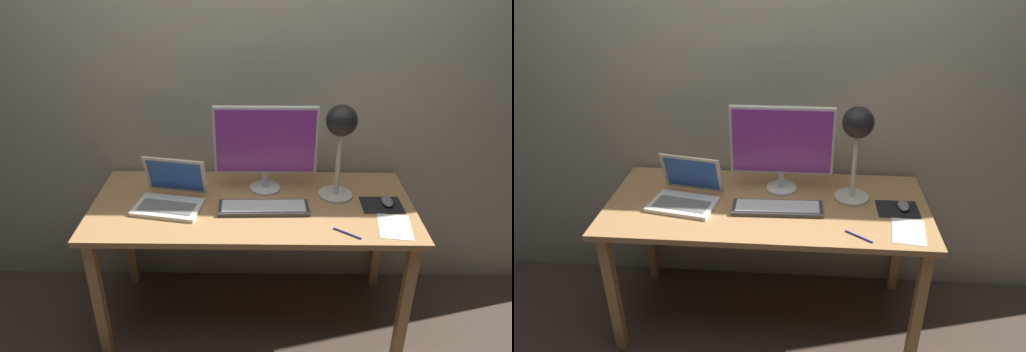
% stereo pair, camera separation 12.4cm
% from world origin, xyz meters
% --- Properties ---
extents(ground_plane, '(4.80, 4.80, 0.00)m').
position_xyz_m(ground_plane, '(0.00, 0.00, 0.00)').
color(ground_plane, '#47382D').
rests_on(ground_plane, ground).
extents(back_wall, '(4.80, 0.06, 2.60)m').
position_xyz_m(back_wall, '(0.00, 0.40, 1.30)').
color(back_wall, '#B2A893').
rests_on(back_wall, ground).
extents(desk, '(1.60, 0.70, 0.74)m').
position_xyz_m(desk, '(0.00, 0.00, 0.66)').
color(desk, tan).
rests_on(desk, ground).
extents(monitor, '(0.52, 0.16, 0.46)m').
position_xyz_m(monitor, '(0.06, 0.15, 1.00)').
color(monitor, silver).
rests_on(monitor, desk).
extents(keyboard_main, '(0.44, 0.15, 0.03)m').
position_xyz_m(keyboard_main, '(0.06, -0.06, 0.75)').
color(keyboard_main, '#38383A').
rests_on(keyboard_main, desk).
extents(laptop, '(0.36, 0.32, 0.22)m').
position_xyz_m(laptop, '(-0.40, -0.00, 0.80)').
color(laptop, silver).
rests_on(laptop, desk).
extents(desk_lamp, '(0.17, 0.17, 0.49)m').
position_xyz_m(desk_lamp, '(0.43, 0.08, 1.10)').
color(desk_lamp, beige).
rests_on(desk_lamp, desk).
extents(mousepad, '(0.20, 0.16, 0.00)m').
position_xyz_m(mousepad, '(0.64, -0.01, 0.74)').
color(mousepad, black).
rests_on(mousepad, desk).
extents(mouse, '(0.06, 0.10, 0.03)m').
position_xyz_m(mouse, '(0.67, -0.01, 0.76)').
color(mouse, slate).
rests_on(mouse, mousepad).
extents(paper_sheet_near_mouse, '(0.18, 0.23, 0.00)m').
position_xyz_m(paper_sheet_near_mouse, '(0.66, -0.20, 0.74)').
color(paper_sheet_near_mouse, white).
rests_on(paper_sheet_near_mouse, desk).
extents(pen, '(0.12, 0.09, 0.01)m').
position_xyz_m(pen, '(0.43, -0.27, 0.74)').
color(pen, '#2633A5').
rests_on(pen, desk).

